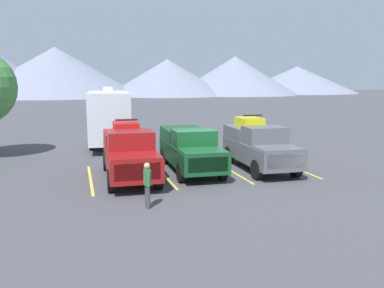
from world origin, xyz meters
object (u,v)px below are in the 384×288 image
pickup_truck_a (129,151)px  pickup_truck_c (258,145)px  person_a (147,182)px  camper_trailer_a (109,116)px  pickup_truck_b (190,148)px

pickup_truck_a → pickup_truck_c: (6.27, 0.16, -0.00)m
pickup_truck_a → person_a: bearing=-89.6°
camper_trailer_a → pickup_truck_a: bearing=-88.6°
pickup_truck_a → pickup_truck_b: 3.05m
pickup_truck_a → camper_trailer_a: size_ratio=0.78×
pickup_truck_c → camper_trailer_a: camper_trailer_a is taller
pickup_truck_b → pickup_truck_c: (3.30, -0.53, 0.09)m
camper_trailer_a → person_a: size_ratio=4.80×
pickup_truck_a → pickup_truck_b: pickup_truck_a is taller
pickup_truck_c → person_a: pickup_truck_c is taller
pickup_truck_b → person_a: size_ratio=3.72×
pickup_truck_a → pickup_truck_c: pickup_truck_c is taller
camper_trailer_a → person_a: bearing=-88.9°
pickup_truck_b → pickup_truck_c: pickup_truck_c is taller
pickup_truck_b → pickup_truck_c: size_ratio=1.09×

